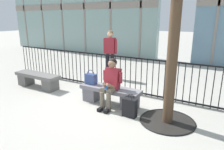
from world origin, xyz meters
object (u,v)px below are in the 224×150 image
object	(u,v)px
shopping_bag	(130,107)
bystander_at_railing	(110,51)
stone_bench_far	(38,79)
handbag_on_bench	(91,79)
stone_bench	(110,94)
seated_person_with_phone	(111,82)

from	to	relation	value
shopping_bag	bystander_at_railing	size ratio (longest dim) A/B	0.30
bystander_at_railing	stone_bench_far	world-z (taller)	bystander_at_railing
handbag_on_bench	bystander_at_railing	bearing A→B (deg)	107.59
handbag_on_bench	bystander_at_railing	xyz separation A→B (m)	(-0.67, 2.12, 0.41)
bystander_at_railing	stone_bench_far	size ratio (longest dim) A/B	1.07
stone_bench_far	stone_bench	bearing A→B (deg)	0.40
handbag_on_bench	stone_bench_far	world-z (taller)	handbag_on_bench
stone_bench	seated_person_with_phone	world-z (taller)	seated_person_with_phone
stone_bench	bystander_at_railing	distance (m)	2.56
handbag_on_bench	stone_bench_far	distance (m)	2.10
seated_person_with_phone	bystander_at_railing	size ratio (longest dim) A/B	0.71
stone_bench	bystander_at_railing	size ratio (longest dim) A/B	0.94
seated_person_with_phone	shopping_bag	size ratio (longest dim) A/B	2.34
stone_bench	shopping_bag	bearing A→B (deg)	-26.86
seated_person_with_phone	shopping_bag	world-z (taller)	seated_person_with_phone
seated_person_with_phone	bystander_at_railing	bearing A→B (deg)	121.11
bystander_at_railing	seated_person_with_phone	bearing A→B (deg)	-58.89
stone_bench	bystander_at_railing	xyz separation A→B (m)	(-1.25, 2.11, 0.73)
stone_bench	shopping_bag	xyz separation A→B (m)	(0.73, -0.37, -0.06)
handbag_on_bench	shopping_bag	xyz separation A→B (m)	(1.31, -0.36, -0.38)
handbag_on_bench	shopping_bag	world-z (taller)	handbag_on_bench
seated_person_with_phone	shopping_bag	distance (m)	0.80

